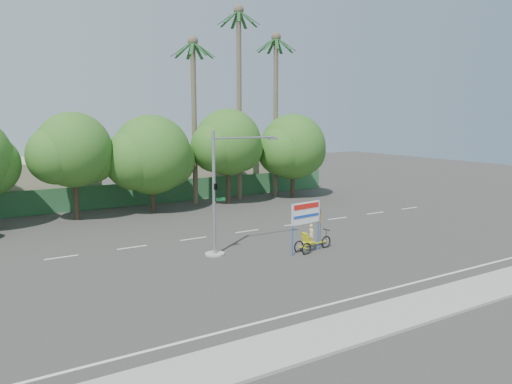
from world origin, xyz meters
TOP-DOWN VIEW (x-y plane):
  - ground at (0.00, 0.00)m, footprint 120.00×120.00m
  - sidewalk_near at (0.00, -7.50)m, footprint 50.00×2.40m
  - fence at (0.00, 21.50)m, footprint 38.00×0.08m
  - building_left at (-10.00, 26.00)m, footprint 12.00×8.00m
  - building_right at (8.00, 26.00)m, footprint 14.00×8.00m
  - tree_left at (-7.05, 18.00)m, footprint 6.66×5.60m
  - tree_center at (-1.05, 18.00)m, footprint 7.62×6.40m
  - tree_right at (5.95, 18.00)m, footprint 6.90×5.80m
  - tree_far_right at (12.95, 18.00)m, footprint 7.38×6.20m
  - palm_tall at (8.00, 19.50)m, footprint 3.73×3.79m
  - palm_mid at (12.00, 19.50)m, footprint 3.73×3.79m
  - palm_short at (3.50, 19.50)m, footprint 3.73×3.79m
  - traffic_signal at (-2.20, 3.98)m, footprint 4.72×1.10m
  - trike_billboard at (2.45, 1.72)m, footprint 3.14×0.88m

SIDE VIEW (x-z plane):
  - ground at x=0.00m, z-range 0.00..0.00m
  - sidewalk_near at x=0.00m, z-range 0.00..0.12m
  - fence at x=0.00m, z-range 0.00..2.00m
  - trike_billboard at x=2.45m, z-range -0.30..2.80m
  - building_right at x=8.00m, z-range 0.00..3.60m
  - building_left at x=-10.00m, z-range 0.00..4.00m
  - traffic_signal at x=-2.20m, z-range -0.58..6.42m
  - tree_center at x=-1.05m, z-range 0.54..8.39m
  - tree_far_right at x=12.95m, z-range 0.68..8.61m
  - tree_left at x=-7.05m, z-range 1.02..9.09m
  - tree_right at x=5.95m, z-range 1.06..9.42m
  - palm_short at x=3.50m, z-range 1.64..16.09m
  - palm_mid at x=12.00m, z-range 1.67..17.12m
  - palm_tall at x=8.00m, z-range 1.74..19.19m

